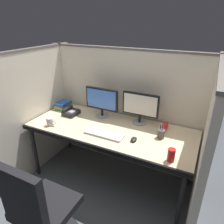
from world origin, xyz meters
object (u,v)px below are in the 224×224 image
at_px(desk_phone, 71,112).
at_px(computer_mouse, 134,139).
at_px(office_chair, 44,220).
at_px(coffee_mug, 50,122).
at_px(keyboard_main, 104,134).
at_px(book_stack, 63,105).
at_px(monitor_right, 140,106).
at_px(red_stapler, 165,127).
at_px(soda_can, 171,155).
at_px(desk, 110,132).
at_px(monitor_left, 102,101).
at_px(pen_cup, 161,134).

bearing_deg(desk_phone, computer_mouse, -13.28).
xyz_separation_m(office_chair, coffee_mug, (-0.56, 0.78, 0.42)).
height_order(keyboard_main, coffee_mug, coffee_mug).
bearing_deg(book_stack, office_chair, -59.18).
xyz_separation_m(office_chair, monitor_right, (0.35, 1.30, 0.59)).
bearing_deg(monitor_right, red_stapler, -3.05).
bearing_deg(coffee_mug, soda_can, -1.65).
relative_size(desk, monitor_left, 4.42).
xyz_separation_m(monitor_right, red_stapler, (0.31, -0.02, -0.19)).
height_order(soda_can, book_stack, soda_can).
distance_m(computer_mouse, pen_cup, 0.29).
bearing_deg(keyboard_main, office_chair, -96.79).
distance_m(desk, coffee_mug, 0.70).
relative_size(coffee_mug, book_stack, 0.58).
bearing_deg(soda_can, keyboard_main, 169.91).
xyz_separation_m(monitor_right, desk_phone, (-0.88, -0.17, -0.18)).
bearing_deg(soda_can, office_chair, -138.31).
xyz_separation_m(computer_mouse, pen_cup, (0.23, 0.18, 0.03)).
distance_m(desk, office_chair, 1.08).
relative_size(monitor_left, desk_phone, 2.26).
height_order(monitor_left, red_stapler, monitor_left).
distance_m(desk, monitor_right, 0.46).
relative_size(keyboard_main, computer_mouse, 4.48).
height_order(desk_phone, red_stapler, desk_phone).
bearing_deg(book_stack, desk_phone, -28.66).
bearing_deg(soda_can, coffee_mug, 178.35).
height_order(monitor_left, coffee_mug, monitor_left).
bearing_deg(office_chair, soda_can, 48.59).
relative_size(office_chair, monitor_left, 2.27).
bearing_deg(red_stapler, computer_mouse, -120.32).
distance_m(monitor_right, keyboard_main, 0.53).
distance_m(desk_phone, red_stapler, 1.19).
relative_size(office_chair, pen_cup, 5.94).
relative_size(desk, coffee_mug, 15.08).
bearing_deg(computer_mouse, office_chair, -115.43).
bearing_deg(book_stack, coffee_mug, -68.84).
distance_m(keyboard_main, desk_phone, 0.68).
xyz_separation_m(monitor_right, book_stack, (-1.09, -0.06, -0.17)).
xyz_separation_m(keyboard_main, coffee_mug, (-0.67, -0.09, 0.04)).
bearing_deg(soda_can, computer_mouse, 158.62).
height_order(keyboard_main, computer_mouse, computer_mouse).
bearing_deg(desk, pen_cup, 5.92).
xyz_separation_m(office_chair, book_stack, (-0.74, 1.24, 0.42)).
distance_m(office_chair, pen_cup, 1.34).
bearing_deg(monitor_right, desk_phone, -168.86).
height_order(monitor_left, keyboard_main, monitor_left).
distance_m(book_stack, red_stapler, 1.40).
bearing_deg(coffee_mug, keyboard_main, 7.65).
xyz_separation_m(soda_can, coffee_mug, (-1.40, 0.04, -0.01)).
distance_m(office_chair, computer_mouse, 1.07).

